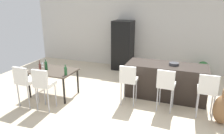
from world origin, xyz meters
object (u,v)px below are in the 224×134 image
bar_chair_middle (166,84)px  fruit_bowl (174,64)px  wine_bottle_middle (46,66)px  refrigerator (123,45)px  wine_glass_left (42,63)px  kitchen_island (166,81)px  floor_vase (222,109)px  bar_chair_left (129,79)px  bar_chair_right (207,89)px  wine_bottle_inner (66,71)px  dining_chair_far (43,83)px  wine_bottle_corner (40,68)px  dining_chair_near (24,80)px  potted_plant (203,68)px  dining_table (53,73)px

bar_chair_middle → fruit_bowl: size_ratio=4.13×
wine_bottle_middle → refrigerator: 3.26m
wine_glass_left → kitchen_island: bearing=14.3°
bar_chair_middle → refrigerator: refrigerator is taller
floor_vase → kitchen_island: bearing=144.4°
wine_bottle_middle → wine_glass_left: size_ratio=1.67×
kitchen_island → bar_chair_left: size_ratio=2.00×
kitchen_island → bar_chair_right: size_ratio=2.00×
refrigerator → wine_bottle_inner: bearing=-99.1°
kitchen_island → bar_chair_right: (0.98, -0.80, 0.24)m
kitchen_island → dining_chair_far: size_ratio=2.00×
kitchen_island → bar_chair_middle: bearing=-83.7°
wine_bottle_corner → wine_glass_left: bearing=120.4°
kitchen_island → floor_vase: 1.62m
bar_chair_left → bar_chair_right: same height
bar_chair_right → dining_chair_near: same height
kitchen_island → floor_vase: size_ratio=2.69×
dining_chair_far → wine_bottle_inner: 0.64m
dining_chair_far → fruit_bowl: dining_chair_far is taller
floor_vase → dining_chair_far: bearing=-168.2°
bar_chair_left → wine_bottle_corner: 2.35m
kitchen_island → floor_vase: (1.31, -0.94, -0.13)m
bar_chair_middle → wine_bottle_middle: 3.18m
bar_chair_middle → wine_bottle_inner: (-2.45, -0.40, 0.15)m
fruit_bowl → wine_bottle_corner: bearing=-159.7°
dining_chair_near → potted_plant: (4.20, 3.74, -0.37)m
dining_chair_near → fruit_bowl: bearing=27.8°
wine_bottle_inner → wine_bottle_corner: wine_bottle_corner is taller
bar_chair_middle → potted_plant: bearing=71.4°
wine_bottle_middle → potted_plant: wine_bottle_middle is taller
dining_chair_near → wine_glass_left: bearing=100.4°
wine_bottle_middle → wine_bottle_corner: wine_bottle_corner is taller
bar_chair_right → floor_vase: 0.52m
wine_bottle_corner → fruit_bowl: (3.31, 1.22, 0.10)m
dining_table → wine_bottle_corner: bearing=-134.9°
kitchen_island → refrigerator: (-1.85, 1.98, 0.46)m
floor_vase → dining_table: bearing=-179.3°
bar_chair_left → refrigerator: (-1.03, 2.79, 0.22)m
dining_table → wine_bottle_middle: bearing=-167.1°
bar_chair_left → wine_bottle_middle: bearing=-174.3°
kitchen_island → wine_bottle_corner: 3.38m
fruit_bowl → bar_chair_left: bearing=-140.9°
bar_chair_middle → fruit_bowl: 0.86m
wine_glass_left → potted_plant: (4.37, 2.82, -0.53)m
dining_chair_near → floor_vase: size_ratio=1.35×
bar_chair_middle → dining_chair_near: bearing=-163.6°
wine_bottle_corner → potted_plant: (4.15, 3.19, -0.52)m
bar_chair_middle → wine_glass_left: (-3.43, -0.05, 0.17)m
bar_chair_left → refrigerator: size_ratio=0.57×
wine_glass_left → wine_bottle_inner: bearing=-19.8°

